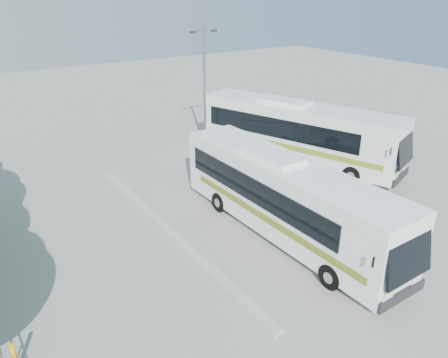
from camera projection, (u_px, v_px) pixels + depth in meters
ground at (232, 235)px, 20.00m from camera, size 100.00×100.00×0.00m
kerb_divider at (167, 230)px, 20.31m from camera, size 0.40×16.00×0.15m
coach_main at (285, 197)px, 19.34m from camera, size 2.75×12.55×3.47m
coach_adjacent at (298, 131)px, 27.60m from camera, size 6.88×13.47×3.70m
lamppost at (205, 86)px, 28.30m from camera, size 1.99×0.30×8.14m
bollard at (15, 358)px, 12.77m from camera, size 0.16×0.16×1.01m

